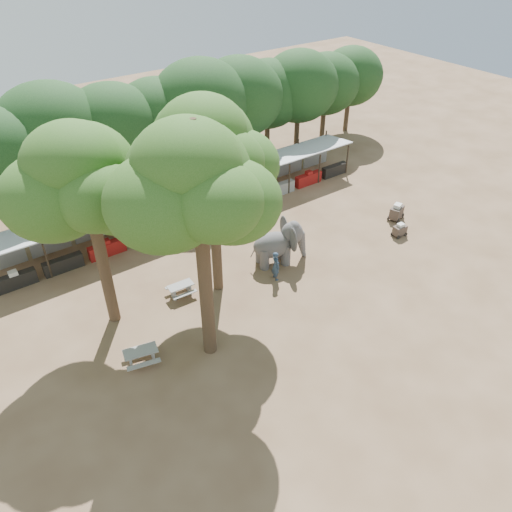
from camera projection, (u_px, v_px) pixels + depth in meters
ground at (325, 324)px, 26.75m from camera, size 100.00×100.00×0.00m
vendor_stalls at (195, 202)px, 35.22m from camera, size 28.00×2.99×2.80m
yard_tree_left at (81, 182)px, 22.41m from camera, size 7.10×6.90×11.02m
yard_tree_center at (193, 186)px, 19.94m from camera, size 7.10×6.90×12.04m
yard_tree_back at (206, 151)px, 24.40m from camera, size 7.10×6.90×11.36m
backdrop_trees at (155, 121)px, 36.12m from camera, size 46.46×5.95×8.33m
elephant at (280, 243)px, 30.63m from camera, size 3.69×2.71×2.74m
handler at (276, 266)px, 29.42m from camera, size 0.59×0.77×1.91m
picnic_table_near at (141, 355)px, 24.22m from camera, size 1.92×1.80×0.82m
picnic_table_far at (181, 288)px, 28.45m from camera, size 1.52×1.38×0.73m
cart_front at (400, 230)px, 33.53m from camera, size 1.00×0.69×0.95m
cart_back at (397, 212)px, 35.23m from camera, size 1.44×1.19×1.21m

